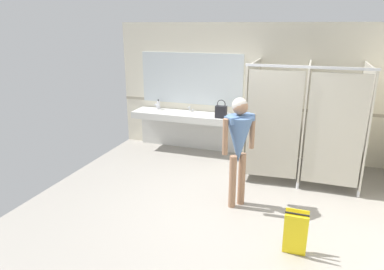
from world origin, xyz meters
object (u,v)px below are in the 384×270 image
Objects in this scene: handbag at (221,111)px; paper_cup at (217,115)px; wet_floor_sign at (295,233)px; soap_dispenser at (158,105)px; person_standing at (239,139)px.

handbag is 0.12m from paper_cup.
wet_floor_sign is (1.69, -2.90, -0.71)m from handbag.
soap_dispenser is 0.39× the size of wet_floor_sign.
person_standing is at bearing 133.43° from wet_floor_sign.
paper_cup is (1.46, -0.30, -0.04)m from soap_dispenser.
handbag is at bearing -12.38° from paper_cup.
handbag is 1.58m from soap_dispenser.
paper_cup is at bearing 167.62° from handbag.
soap_dispenser is at bearing 135.86° from person_standing.
wet_floor_sign is at bearing -46.57° from person_standing.
soap_dispenser is (-1.55, 0.32, -0.04)m from handbag.
handbag is 0.67× the size of wet_floor_sign.
person_standing is 1.57m from wet_floor_sign.
wet_floor_sign is (0.93, -0.98, -0.79)m from person_standing.
person_standing is 2.99× the size of wet_floor_sign.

